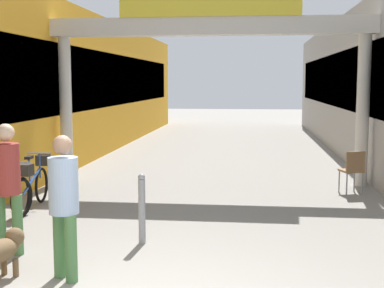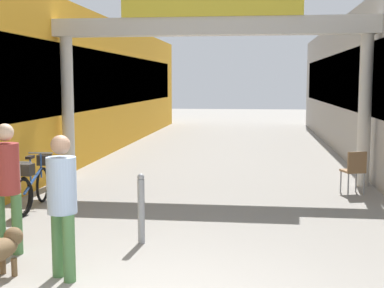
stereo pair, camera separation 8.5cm
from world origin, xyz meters
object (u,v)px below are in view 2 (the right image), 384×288
object	(u,v)px
bicycle_blue_third	(35,184)
bollard_post_metal	(141,208)
pedestrian_companion	(7,180)
cafe_chair_wood_nearer	(355,168)
bicycle_silver_second	(9,197)
pedestrian_with_dog	(62,198)

from	to	relation	value
bicycle_blue_third	bollard_post_metal	world-z (taller)	bollard_post_metal
pedestrian_companion	bollard_post_metal	distance (m)	1.85
pedestrian_companion	cafe_chair_wood_nearer	distance (m)	6.89
pedestrian_companion	bicycle_silver_second	bearing A→B (deg)	115.62
pedestrian_with_dog	cafe_chair_wood_nearer	distance (m)	6.73
pedestrian_with_dog	bollard_post_metal	size ratio (longest dim) A/B	1.68
cafe_chair_wood_nearer	bicycle_silver_second	bearing A→B (deg)	-153.46
bicycle_silver_second	bicycle_blue_third	size ratio (longest dim) A/B	1.00
pedestrian_with_dog	bollard_post_metal	xyz separation A→B (m)	(0.60, 1.47, -0.46)
cafe_chair_wood_nearer	bollard_post_metal	bearing A→B (deg)	-133.58
pedestrian_with_dog	pedestrian_companion	world-z (taller)	pedestrian_companion
pedestrian_companion	bicycle_blue_third	distance (m)	2.77
bicycle_blue_third	bollard_post_metal	distance (m)	3.09
bicycle_silver_second	bollard_post_metal	xyz separation A→B (m)	(2.36, -0.80, 0.07)
pedestrian_with_dog	bollard_post_metal	bearing A→B (deg)	67.86
pedestrian_with_dog	cafe_chair_wood_nearer	size ratio (longest dim) A/B	1.90
pedestrian_with_dog	cafe_chair_wood_nearer	bearing A→B (deg)	51.39
bicycle_silver_second	bicycle_blue_third	xyz separation A→B (m)	(-0.04, 1.14, 0.00)
pedestrian_with_dog	bicycle_silver_second	world-z (taller)	pedestrian_with_dog
cafe_chair_wood_nearer	pedestrian_companion	bearing A→B (deg)	-139.78
bicycle_blue_third	cafe_chair_wood_nearer	xyz separation A→B (m)	(5.99, 1.84, 0.10)
pedestrian_companion	cafe_chair_wood_nearer	world-z (taller)	pedestrian_companion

